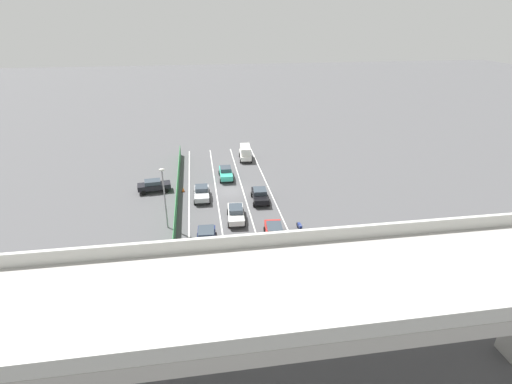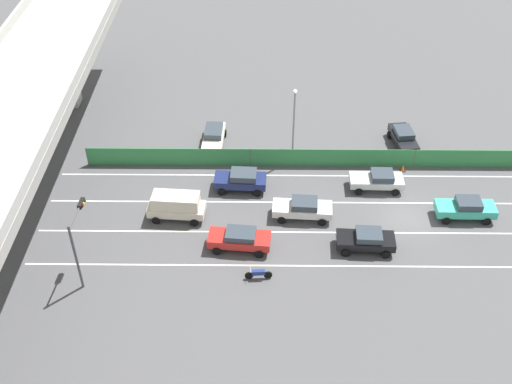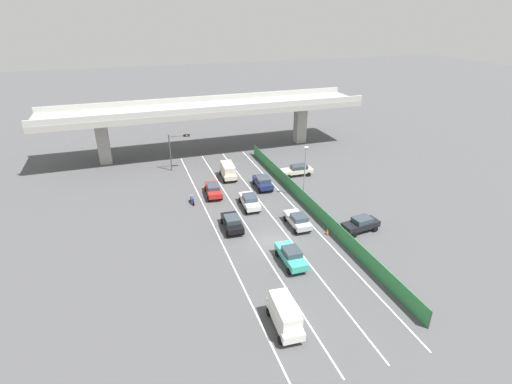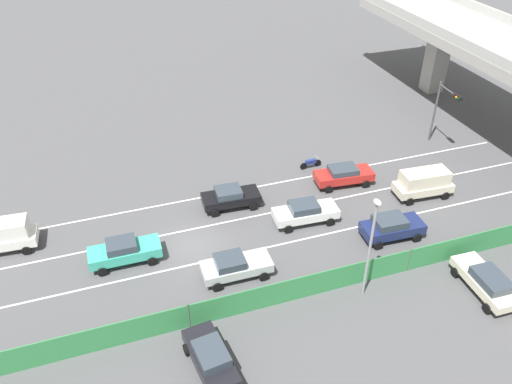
{
  "view_description": "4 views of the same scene",
  "coord_description": "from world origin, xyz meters",
  "views": [
    {
      "loc": [
        3.78,
        47.62,
        21.49
      ],
      "look_at": [
        -2.89,
        4.59,
        1.72
      ],
      "focal_mm": 27.29,
      "sensor_mm": 36.0,
      "label": 1
    },
    {
      "loc": [
        -37.43,
        11.55,
        32.74
      ],
      "look_at": [
        0.64,
        11.9,
        1.99
      ],
      "focal_mm": 44.09,
      "sensor_mm": 36.0,
      "label": 2
    },
    {
      "loc": [
        -13.44,
        -33.62,
        22.71
      ],
      "look_at": [
        0.66,
        7.65,
        2.26
      ],
      "focal_mm": 27.53,
      "sensor_mm": 36.0,
      "label": 3
    },
    {
      "loc": [
        26.79,
        -4.67,
        23.08
      ],
      "look_at": [
        -2.83,
        5.5,
        1.38
      ],
      "focal_mm": 36.26,
      "sensor_mm": 36.0,
      "label": 4
    }
  ],
  "objects": [
    {
      "name": "elevated_overpass",
      "position": [
        0.0,
        30.66,
        7.13
      ],
      "size": [
        53.53,
        8.84,
        8.81
      ],
      "color": "#A09E99",
      "rests_on": "ground"
    },
    {
      "name": "ground_plane",
      "position": [
        0.0,
        0.0,
        0.0
      ],
      "size": [
        300.0,
        300.0,
        0.0
      ],
      "primitive_type": "plane",
      "color": "#4C4C4F"
    },
    {
      "name": "lane_line_mid_left",
      "position": [
        -1.79,
        5.33,
        0.0
      ],
      "size": [
        0.14,
        46.66,
        0.01
      ],
      "primitive_type": "cube",
      "color": "silver",
      "rests_on": "ground"
    },
    {
      "name": "motorcycle",
      "position": [
        -6.63,
        11.66,
        0.46
      ],
      "size": [
        0.6,
        1.95,
        0.93
      ],
      "color": "black",
      "rests_on": "ground"
    },
    {
      "name": "car_sedan_silver",
      "position": [
        3.73,
        1.86,
        0.88
      ],
      "size": [
        2.1,
        4.44,
        1.6
      ],
      "color": "#B7BABC",
      "rests_on": "ground"
    },
    {
      "name": "car_van_cream",
      "position": [
        -0.09,
        18.12,
        1.24
      ],
      "size": [
        2.28,
        4.55,
        2.19
      ],
      "color": "beige",
      "rests_on": "ground"
    },
    {
      "name": "traffic_cone",
      "position": [
        6.15,
        -0.75,
        0.29
      ],
      "size": [
        0.47,
        0.47,
        0.63
      ],
      "color": "orange",
      "rests_on": "ground"
    },
    {
      "name": "car_van_white",
      "position": [
        -3.74,
        -12.15,
        1.27
      ],
      "size": [
        2.21,
        4.67,
        2.26
      ],
      "color": "silver",
      "rests_on": "ground"
    },
    {
      "name": "car_taxi_teal",
      "position": [
        0.11,
        -4.53,
        0.93
      ],
      "size": [
        1.99,
        4.64,
        1.71
      ],
      "color": "teal",
      "rests_on": "ground"
    },
    {
      "name": "traffic_light",
      "position": [
        -6.5,
        23.83,
        4.0
      ],
      "size": [
        3.21,
        0.56,
        5.69
      ],
      "color": "#47474C",
      "rests_on": "ground"
    },
    {
      "name": "lane_line_right_edge",
      "position": [
        5.38,
        5.33,
        0.0
      ],
      "size": [
        0.14,
        46.66,
        0.01
      ],
      "primitive_type": "cube",
      "color": "silver",
      "rests_on": "ground"
    },
    {
      "name": "car_sedan_navy",
      "position": [
        3.55,
        13.17,
        0.95
      ],
      "size": [
        2.23,
        4.37,
        1.71
      ],
      "color": "navy",
      "rests_on": "ground"
    },
    {
      "name": "green_fence",
      "position": [
        6.82,
        5.33,
        0.87
      ],
      "size": [
        0.1,
        42.76,
        1.74
      ],
      "color": "#338447",
      "rests_on": "ground"
    },
    {
      "name": "parked_sedan_dark",
      "position": [
        9.97,
        -1.35,
        0.92
      ],
      "size": [
        4.45,
        2.33,
        1.66
      ],
      "color": "black",
      "rests_on": "ground"
    },
    {
      "name": "street_lamp",
      "position": [
        7.71,
        8.77,
        4.27
      ],
      "size": [
        0.6,
        0.36,
        7.02
      ],
      "color": "gray",
      "rests_on": "ground"
    },
    {
      "name": "lane_line_left_edge",
      "position": [
        -5.38,
        5.33,
        0.0
      ],
      "size": [
        0.14,
        46.66,
        0.01
      ],
      "primitive_type": "cube",
      "color": "silver",
      "rests_on": "ground"
    },
    {
      "name": "lane_line_mid_right",
      "position": [
        1.79,
        5.33,
        0.0
      ],
      "size": [
        0.14,
        46.66,
        0.01
      ],
      "primitive_type": "cube",
      "color": "silver",
      "rests_on": "ground"
    },
    {
      "name": "car_hatchback_white",
      "position": [
        0.02,
        8.24,
        0.91
      ],
      "size": [
        2.21,
        4.74,
        1.65
      ],
      "color": "silver",
      "rests_on": "ground"
    },
    {
      "name": "parked_sedan_cream",
      "position": [
        9.98,
        15.83,
        0.89
      ],
      "size": [
        4.72,
        2.15,
        1.58
      ],
      "color": "beige",
      "rests_on": "ground"
    },
    {
      "name": "car_sedan_red",
      "position": [
        -3.51,
        13.08,
        0.91
      ],
      "size": [
        2.32,
        4.75,
        1.6
      ],
      "color": "red",
      "rests_on": "ground"
    },
    {
      "name": "car_sedan_black",
      "position": [
        -3.52,
        3.72,
        0.89
      ],
      "size": [
        2.21,
        4.38,
        1.61
      ],
      "color": "black",
      "rests_on": "ground"
    }
  ]
}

